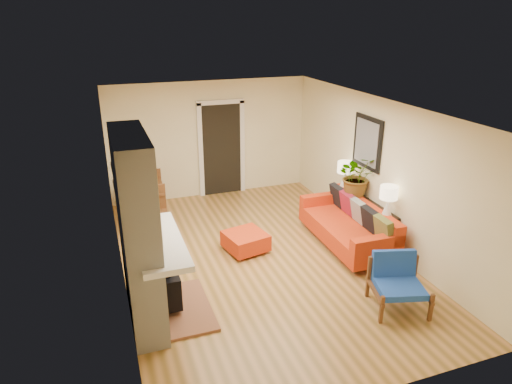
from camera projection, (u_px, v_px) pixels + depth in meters
room_shell at (244, 146)px, 9.89m from camera, size 6.50×6.50×6.50m
fireplace at (142, 236)px, 5.88m from camera, size 1.09×1.68×2.60m
sofa at (351, 225)px, 8.22m from camera, size 0.96×2.16×0.84m
ottoman at (246, 241)px, 8.03m from camera, size 0.79×0.79×0.34m
blue_chair at (397, 279)px, 6.46m from camera, size 0.90×0.89×0.77m
dining_table at (148, 193)px, 8.94m from camera, size 0.84×1.83×0.98m
console_table at (362, 208)px, 8.44m from camera, size 0.34×1.85×0.72m
lamp_near at (388, 198)px, 7.60m from camera, size 0.30×0.30×0.54m
lamp_far at (345, 172)px, 8.86m from camera, size 0.30×0.30×0.54m
houseplant at (357, 176)px, 8.42m from camera, size 0.84×0.76×0.82m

